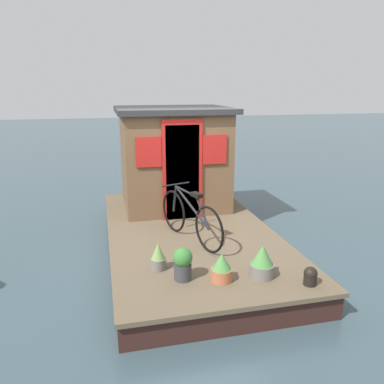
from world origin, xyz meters
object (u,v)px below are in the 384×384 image
houseboat_cabin (173,157)px  potted_plant_fern (222,268)px  bicycle (190,217)px  mooring_bollard (310,276)px  potted_plant_basil (158,257)px  potted_plant_ivy (262,262)px  potted_plant_geranium (183,263)px

houseboat_cabin → potted_plant_fern: 3.35m
bicycle → mooring_bollard: 2.04m
potted_plant_fern → potted_plant_basil: 0.87m
potted_plant_basil → potted_plant_ivy: bearing=-112.4°
potted_plant_geranium → mooring_bollard: 1.56m
houseboat_cabin → potted_plant_fern: (-3.25, 0.02, -0.82)m
potted_plant_basil → mooring_bollard: size_ratio=1.60×
potted_plant_geranium → potted_plant_basil: 0.44m
potted_plant_geranium → potted_plant_basil: size_ratio=1.13×
potted_plant_geranium → mooring_bollard: (-0.49, -1.48, -0.10)m
potted_plant_ivy → potted_plant_basil: 1.35m
bicycle → potted_plant_fern: size_ratio=4.48×
potted_plant_fern → mooring_bollard: size_ratio=1.56×
bicycle → potted_plant_ivy: size_ratio=3.73×
houseboat_cabin → potted_plant_basil: bearing=165.1°
bicycle → potted_plant_geranium: 1.27m
potted_plant_fern → potted_plant_geranium: 0.48m
mooring_bollard → bicycle: bearing=33.2°
potted_plant_fern → potted_plant_geranium: bearing=72.7°
potted_plant_fern → potted_plant_basil: size_ratio=0.97×
potted_plant_geranium → potted_plant_basil: bearing=36.0°
potted_plant_geranium → bicycle: bearing=-17.2°
bicycle → potted_plant_ivy: (-1.37, -0.62, -0.18)m
potted_plant_basil → bicycle: bearing=-36.3°
bicycle → potted_plant_fern: 1.37m
houseboat_cabin → mooring_bollard: 3.83m
potted_plant_fern → potted_plant_ivy: size_ratio=0.83×
houseboat_cabin → potted_plant_ivy: (-3.27, -0.51, -0.78)m
potted_plant_fern → potted_plant_geranium: (0.14, 0.46, 0.05)m
bicycle → potted_plant_geranium: size_ratio=3.87×
potted_plant_fern → mooring_bollard: potted_plant_fern is taller
houseboat_cabin → bicycle: houseboat_cabin is taller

